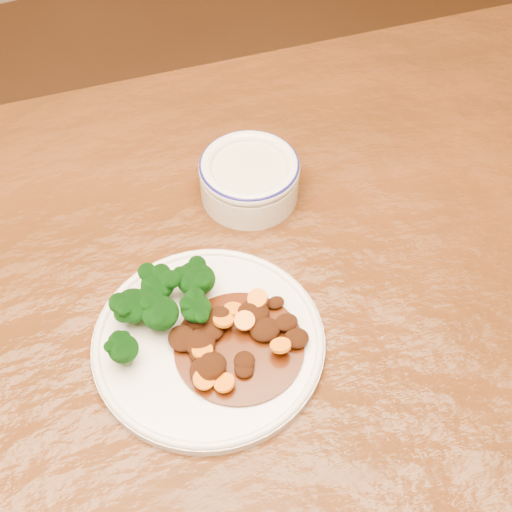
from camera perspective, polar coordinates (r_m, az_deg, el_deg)
name	(u,v)px	position (r m, az deg, el deg)	size (l,w,h in m)	color
dining_table	(176,362)	(0.88, -6.43, -8.39)	(1.56, 1.01, 0.75)	#52270E
dinner_plate	(209,342)	(0.79, -3.82, -6.86)	(0.26, 0.26, 0.02)	white
broccoli_florets	(165,302)	(0.79, -7.30, -3.64)	(0.14, 0.10, 0.05)	#61924B
mince_stew	(232,338)	(0.78, -1.95, -6.55)	(0.15, 0.14, 0.03)	#451B07
dip_bowl	(249,177)	(0.91, -0.53, 6.35)	(0.13, 0.13, 0.06)	silver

